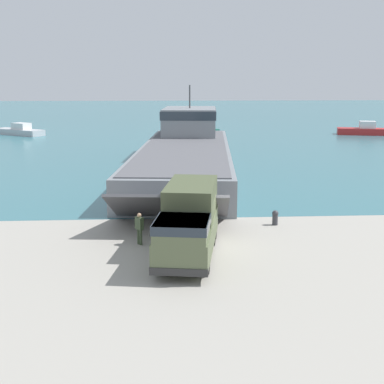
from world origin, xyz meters
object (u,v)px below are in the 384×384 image
Objects in this scene: moored_boat_a at (19,131)px; moored_boat_b at (196,131)px; landing_craft at (186,149)px; mooring_bollard at (275,217)px; soldier_on_ramp at (139,227)px; cargo_crate at (175,251)px; military_truck at (189,221)px; moored_boat_c at (364,130)px.

moored_boat_b is (26.51, -0.70, -0.11)m from moored_boat_a.
landing_craft is at bearing -32.47° from moored_boat_b.
mooring_bollard is at bearing -72.70° from landing_craft.
soldier_on_ramp is 1.56× the size of cargo_crate.
military_truck is 7.45× the size of cargo_crate.
military_truck is 9.10× the size of mooring_bollard.
moored_boat_a is 1.08× the size of moored_boat_c.
cargo_crate is (-30.13, -55.29, -0.24)m from moored_boat_c.
landing_craft is at bearing 85.92° from cargo_crate.
soldier_on_ramp is at bearing 124.02° from cargo_crate.
soldier_on_ramp is 61.63m from moored_boat_c.
military_truck reaches higher than moored_boat_a.
mooring_bollard is (27.53, -52.42, -0.13)m from moored_boat_a.
landing_craft is at bearing -173.22° from military_truck.
moored_boat_a is 26.52m from moored_boat_b.
mooring_bollard is at bearing -17.14° from soldier_on_ramp.
cargo_crate is (1.69, -2.51, -0.50)m from soldier_on_ramp.
mooring_bollard is at bearing -116.52° from moored_boat_a.
landing_craft is 24.80m from military_truck.
landing_craft reaches higher than mooring_bollard.
moored_boat_a is (-23.43, 32.62, -1.24)m from landing_craft.
mooring_bollard is (7.61, 3.24, -0.47)m from soldier_on_ramp.
military_truck is 0.91× the size of moored_boat_a.
cargo_crate reaches higher than mooring_bollard.
moored_boat_b reaches higher than mooring_bollard.
moored_boat_b is at bearing 91.13° from mooring_bollard.
military_truck is 61.58m from moored_boat_a.
landing_craft is at bearing 41.12° from soldier_on_ramp.
military_truck is at bearing -122.98° from moored_boat_a.
soldier_on_ramp is at bearing -124.53° from moored_boat_a.
moored_boat_c is (25.23, -2.18, 0.18)m from moored_boat_b.
military_truck is at bearing -136.47° from mooring_bollard.
landing_craft is 32.09m from moored_boat_b.
moored_boat_a reaches higher than soldier_on_ramp.
moored_boat_c is (31.82, 52.78, -0.27)m from soldier_on_ramp.
moored_boat_c is at bearing 18.70° from soldier_on_ramp.
military_truck is at bearing -75.95° from soldier_on_ramp.
military_truck reaches higher than cargo_crate.
moored_boat_c reaches higher than moored_boat_a.
landing_craft reaches higher than military_truck.
moored_boat_a is at bearing 110.38° from cargo_crate.
moored_boat_a is at bearing -118.48° from moored_boat_b.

